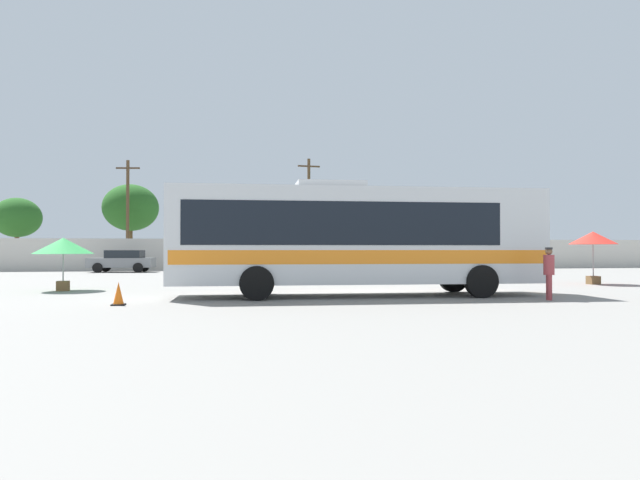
% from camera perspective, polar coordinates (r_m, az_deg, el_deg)
% --- Properties ---
extents(ground_plane, '(300.00, 300.00, 0.00)m').
position_cam_1_polar(ground_plane, '(29.43, 0.25, -3.91)').
color(ground_plane, gray).
extents(perimeter_wall, '(80.00, 0.30, 2.28)m').
position_cam_1_polar(perimeter_wall, '(42.17, -2.76, -1.45)').
color(perimeter_wall, beige).
rests_on(perimeter_wall, ground_plane).
extents(coach_bus_silver_orange, '(12.20, 3.05, 3.73)m').
position_cam_1_polar(coach_bus_silver_orange, '(18.58, 3.38, 0.46)').
color(coach_bus_silver_orange, silver).
rests_on(coach_bus_silver_orange, ground_plane).
extents(attendant_by_bus_door, '(0.40, 0.40, 1.59)m').
position_cam_1_polar(attendant_by_bus_door, '(18.41, 22.11, -2.83)').
color(attendant_by_bus_door, '#99383D').
rests_on(attendant_by_bus_door, ground_plane).
extents(vendor_umbrella_near_gate_green, '(2.15, 2.15, 1.96)m').
position_cam_1_polar(vendor_umbrella_near_gate_green, '(22.89, -24.49, -0.63)').
color(vendor_umbrella_near_gate_green, gray).
rests_on(vendor_umbrella_near_gate_green, ground_plane).
extents(vendor_umbrella_secondary_red, '(2.02, 2.02, 2.31)m').
position_cam_1_polar(vendor_umbrella_secondary_red, '(27.42, 25.85, 0.07)').
color(vendor_umbrella_secondary_red, gray).
rests_on(vendor_umbrella_secondary_red, ground_plane).
extents(parked_car_leftmost_grey, '(4.27, 2.26, 1.45)m').
position_cam_1_polar(parked_car_leftmost_grey, '(39.77, -19.31, -1.96)').
color(parked_car_leftmost_grey, slate).
rests_on(parked_car_leftmost_grey, ground_plane).
extents(parked_car_second_white, '(4.13, 2.20, 1.55)m').
position_cam_1_polar(parked_car_second_white, '(38.72, -10.94, -1.97)').
color(parked_car_second_white, silver).
rests_on(parked_car_second_white, ground_plane).
extents(utility_pole_near, '(1.80, 0.36, 8.33)m').
position_cam_1_polar(utility_pole_near, '(45.60, -18.85, 2.67)').
color(utility_pole_near, '#4C3823').
rests_on(utility_pole_near, ground_plane).
extents(utility_pole_far, '(1.80, 0.30, 8.76)m').
position_cam_1_polar(utility_pole_far, '(45.11, -1.14, 2.93)').
color(utility_pole_far, '#4C3823').
rests_on(utility_pole_far, ground_plane).
extents(roadside_tree_left, '(3.50, 3.50, 5.40)m').
position_cam_1_polar(roadside_tree_left, '(48.30, -28.26, 1.99)').
color(roadside_tree_left, brown).
rests_on(roadside_tree_left, ground_plane).
extents(roadside_tree_midleft, '(4.47, 4.47, 6.81)m').
position_cam_1_polar(roadside_tree_midleft, '(48.58, -18.57, 3.10)').
color(roadside_tree_midleft, brown).
rests_on(roadside_tree_midleft, ground_plane).
extents(roadside_tree_midright, '(5.27, 5.27, 7.05)m').
position_cam_1_polar(roadside_tree_midright, '(45.55, 2.29, 3.20)').
color(roadside_tree_midright, brown).
rests_on(roadside_tree_midright, ground_plane).
extents(traffic_cone_on_apron, '(0.36, 0.36, 0.64)m').
position_cam_1_polar(traffic_cone_on_apron, '(16.48, -19.68, -5.17)').
color(traffic_cone_on_apron, black).
rests_on(traffic_cone_on_apron, ground_plane).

